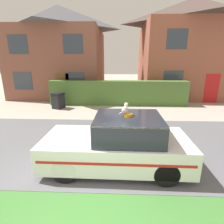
{
  "coord_description": "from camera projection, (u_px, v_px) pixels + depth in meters",
  "views": [
    {
      "loc": [
        0.72,
        -2.0,
        2.96
      ],
      "look_at": [
        0.45,
        4.56,
        1.05
      ],
      "focal_mm": 28.0,
      "sensor_mm": 36.0,
      "label": 1
    }
  ],
  "objects": [
    {
      "name": "cat",
      "position": [
        125.0,
        109.0,
        4.7
      ],
      "size": [
        0.28,
        0.27,
        0.28
      ],
      "rotation": [
        0.0,
        0.0,
        1.15
      ],
      "color": "silver",
      "rests_on": "police_car"
    },
    {
      "name": "wheelie_bin",
      "position": [
        58.0,
        101.0,
        11.3
      ],
      "size": [
        0.83,
        0.87,
        1.01
      ],
      "rotation": [
        0.0,
        0.0,
        -0.39
      ],
      "color": "black",
      "rests_on": "ground"
    },
    {
      "name": "house_right",
      "position": [
        191.0,
        48.0,
        15.1
      ],
      "size": [
        8.71,
        7.12,
        7.96
      ],
      "color": "#93513D",
      "rests_on": "ground"
    },
    {
      "name": "road_strip",
      "position": [
        99.0,
        143.0,
        6.6
      ],
      "size": [
        28.0,
        5.27,
        0.01
      ],
      "primitive_type": "cube",
      "color": "#5B5B60",
      "rests_on": "ground"
    },
    {
      "name": "police_car",
      "position": [
        119.0,
        144.0,
        4.95
      ],
      "size": [
        4.07,
        1.82,
        1.6
      ],
      "rotation": [
        0.0,
        0.0,
        3.13
      ],
      "color": "black",
      "rests_on": "road_strip"
    },
    {
      "name": "garden_hedge",
      "position": [
        118.0,
        93.0,
        12.17
      ],
      "size": [
        9.49,
        0.72,
        1.68
      ],
      "primitive_type": "cube",
      "color": "#4C7233",
      "rests_on": "ground"
    },
    {
      "name": "house_left",
      "position": [
        61.0,
        51.0,
        15.41
      ],
      "size": [
        7.51,
        6.81,
        7.47
      ],
      "color": "brown",
      "rests_on": "ground"
    }
  ]
}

